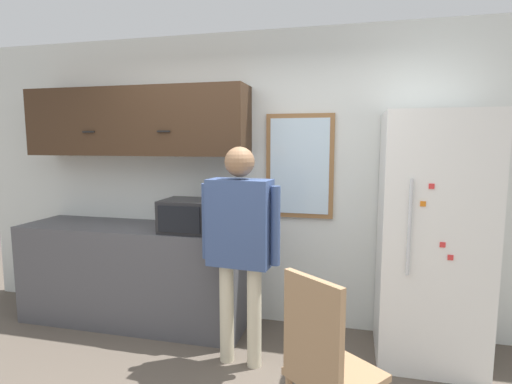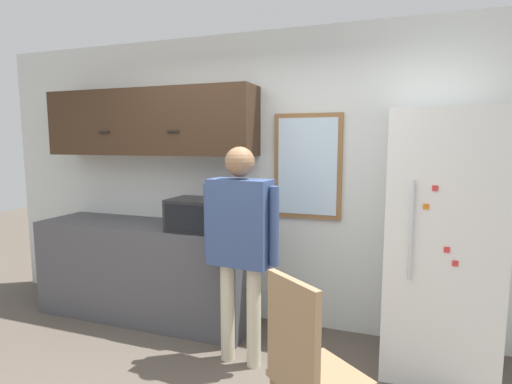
{
  "view_description": "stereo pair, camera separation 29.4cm",
  "coord_description": "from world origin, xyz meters",
  "px_view_note": "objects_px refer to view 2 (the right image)",
  "views": [
    {
      "loc": [
        0.87,
        -1.89,
        1.71
      ],
      "look_at": [
        0.17,
        0.94,
        1.34
      ],
      "focal_mm": 28.0,
      "sensor_mm": 36.0,
      "label": 1
    },
    {
      "loc": [
        1.15,
        -1.81,
        1.71
      ],
      "look_at": [
        0.17,
        0.94,
        1.34
      ],
      "focal_mm": 28.0,
      "sensor_mm": 36.0,
      "label": 2
    }
  ],
  "objects_px": {
    "person": "(240,233)",
    "chair": "(307,365)",
    "refrigerator": "(439,243)",
    "microwave": "(200,215)"
  },
  "relations": [
    {
      "from": "person",
      "to": "refrigerator",
      "type": "xyz_separation_m",
      "value": [
        1.41,
        0.44,
        -0.06
      ]
    },
    {
      "from": "person",
      "to": "refrigerator",
      "type": "bearing_deg",
      "value": 22.57
    },
    {
      "from": "person",
      "to": "chair",
      "type": "xyz_separation_m",
      "value": [
        0.69,
        -0.8,
        -0.47
      ]
    },
    {
      "from": "microwave",
      "to": "refrigerator",
      "type": "height_order",
      "value": "refrigerator"
    },
    {
      "from": "microwave",
      "to": "chair",
      "type": "relative_size",
      "value": 0.51
    },
    {
      "from": "refrigerator",
      "to": "chair",
      "type": "xyz_separation_m",
      "value": [
        -0.71,
        -1.24,
        -0.41
      ]
    },
    {
      "from": "person",
      "to": "chair",
      "type": "distance_m",
      "value": 1.16
    },
    {
      "from": "refrigerator",
      "to": "chair",
      "type": "distance_m",
      "value": 1.49
    },
    {
      "from": "microwave",
      "to": "person",
      "type": "xyz_separation_m",
      "value": [
        0.53,
        -0.38,
        -0.04
      ]
    },
    {
      "from": "chair",
      "to": "microwave",
      "type": "bearing_deg",
      "value": -5.68
    }
  ]
}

